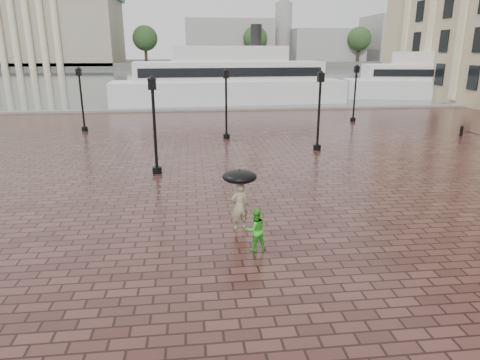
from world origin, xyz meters
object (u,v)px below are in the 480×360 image
object	(u,v)px
street_lamps	(233,104)
child_pedestrian	(255,230)
adult_pedestrian	(240,206)
ferry_far	(441,79)
ferry_near	(229,80)

from	to	relation	value
street_lamps	child_pedestrian	distance (m)	16.35
street_lamps	adult_pedestrian	distance (m)	14.75
ferry_far	child_pedestrian	bearing A→B (deg)	-116.16
adult_pedestrian	child_pedestrian	world-z (taller)	adult_pedestrian
adult_pedestrian	ferry_far	distance (m)	47.40
child_pedestrian	ferry_near	size ratio (longest dim) A/B	0.05
street_lamps	ferry_near	bearing A→B (deg)	85.52
ferry_far	adult_pedestrian	bearing A→B (deg)	-117.59
adult_pedestrian	ferry_near	distance (m)	35.29
adult_pedestrian	ferry_near	xyz separation A→B (m)	(2.87, 35.13, 1.72)
child_pedestrian	ferry_far	xyz separation A→B (m)	(28.79, 39.04, 1.62)
street_lamps	adult_pedestrian	size ratio (longest dim) A/B	13.71
ferry_near	ferry_far	xyz separation A→B (m)	(26.19, 2.29, -0.25)
street_lamps	ferry_near	size ratio (longest dim) A/B	0.83
ferry_far	street_lamps	bearing A→B (deg)	-130.39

